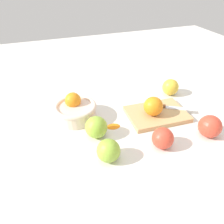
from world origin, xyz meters
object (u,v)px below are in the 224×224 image
(apple_front_left_2, at_px, (108,151))
(apple_front_left, at_px, (96,127))
(orange_on_board, at_px, (153,106))
(apple_back_right, at_px, (170,87))
(bowl, at_px, (75,110))
(apple_front_right, at_px, (210,126))
(cutting_board, at_px, (157,114))
(knife, at_px, (168,107))
(apple_front_right_2, at_px, (163,138))

(apple_front_left_2, bearing_deg, apple_front_left, 91.64)
(orange_on_board, bearing_deg, apple_back_right, 39.99)
(bowl, xyz_separation_m, apple_front_right, (0.42, -0.26, 0.00))
(bowl, height_order, apple_front_right, bowl)
(apple_front_left, bearing_deg, apple_front_right, -19.27)
(apple_front_left_2, bearing_deg, cutting_board, 31.29)
(apple_front_left, distance_m, apple_front_left_2, 0.12)
(apple_front_left_2, relative_size, apple_back_right, 1.00)
(bowl, distance_m, apple_front_left, 0.14)
(orange_on_board, distance_m, apple_front_right, 0.21)
(apple_front_left_2, xyz_separation_m, apple_back_right, (0.40, 0.29, -0.00))
(apple_back_right, bearing_deg, knife, -125.03)
(cutting_board, xyz_separation_m, orange_on_board, (-0.02, -0.01, 0.05))
(orange_on_board, height_order, apple_front_left_2, orange_on_board)
(orange_on_board, bearing_deg, knife, 13.50)
(orange_on_board, distance_m, apple_front_left_2, 0.28)
(knife, bearing_deg, apple_front_left_2, -151.88)
(orange_on_board, height_order, knife, orange_on_board)
(bowl, xyz_separation_m, apple_back_right, (0.45, 0.04, -0.00))
(apple_front_left_2, distance_m, apple_back_right, 0.49)
(bowl, bearing_deg, apple_back_right, 4.86)
(bowl, bearing_deg, orange_on_board, -19.90)
(apple_front_left, height_order, apple_back_right, apple_front_left)
(apple_back_right, bearing_deg, bowl, -175.14)
(cutting_board, xyz_separation_m, apple_front_left, (-0.26, -0.04, 0.03))
(apple_front_left, xyz_separation_m, apple_back_right, (0.40, 0.17, -0.00))
(apple_front_left, bearing_deg, orange_on_board, 6.99)
(apple_front_right, bearing_deg, apple_back_right, 84.20)
(apple_front_right, relative_size, apple_front_right_2, 1.10)
(apple_back_right, bearing_deg, apple_front_left_2, -144.15)
(bowl, height_order, apple_front_left_2, bowl)
(apple_front_left, height_order, apple_front_right, apple_front_right)
(cutting_board, height_order, apple_front_left_2, apple_front_left_2)
(apple_front_left, relative_size, apple_front_right, 0.98)
(apple_front_right, bearing_deg, orange_on_board, 130.64)
(bowl, distance_m, apple_front_right_2, 0.35)
(cutting_board, relative_size, knife, 1.62)
(apple_front_right_2, bearing_deg, apple_back_right, 53.99)
(orange_on_board, height_order, apple_front_right, orange_on_board)
(apple_front_right_2, bearing_deg, bowl, 132.50)
(knife, xyz_separation_m, apple_front_right_2, (-0.13, -0.17, 0.01))
(apple_back_right, bearing_deg, orange_on_board, -140.01)
(orange_on_board, xyz_separation_m, apple_front_right, (0.14, -0.16, -0.02))
(bowl, relative_size, apple_front_right_2, 2.25)
(orange_on_board, relative_size, apple_front_left, 0.95)
(cutting_board, height_order, apple_back_right, apple_back_right)
(cutting_board, bearing_deg, knife, 11.88)
(apple_front_left, height_order, apple_front_right_2, apple_front_left)
(cutting_board, bearing_deg, apple_front_left_2, -148.71)
(apple_front_right_2, bearing_deg, apple_front_left, 146.47)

